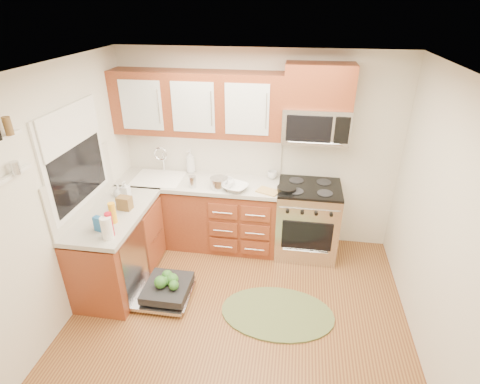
% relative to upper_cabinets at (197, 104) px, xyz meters
% --- Properties ---
extents(floor, '(3.50, 3.50, 0.00)m').
position_rel_upper_cabinets_xyz_m(floor, '(0.73, -1.57, -1.88)').
color(floor, brown).
rests_on(floor, ground).
extents(ceiling, '(3.50, 3.50, 0.00)m').
position_rel_upper_cabinets_xyz_m(ceiling, '(0.73, -1.57, 0.62)').
color(ceiling, white).
rests_on(ceiling, ground).
extents(wall_back, '(3.50, 0.04, 2.50)m').
position_rel_upper_cabinets_xyz_m(wall_back, '(0.73, 0.18, -0.62)').
color(wall_back, beige).
rests_on(wall_back, ground).
extents(wall_left, '(0.04, 3.50, 2.50)m').
position_rel_upper_cabinets_xyz_m(wall_left, '(-1.02, -1.57, -0.62)').
color(wall_left, beige).
rests_on(wall_left, ground).
extents(wall_right, '(0.04, 3.50, 2.50)m').
position_rel_upper_cabinets_xyz_m(wall_right, '(2.48, -1.57, -0.62)').
color(wall_right, beige).
rests_on(wall_right, ground).
extents(base_cabinet_back, '(2.05, 0.60, 0.85)m').
position_rel_upper_cabinets_xyz_m(base_cabinet_back, '(0.00, -0.12, -1.45)').
color(base_cabinet_back, maroon).
rests_on(base_cabinet_back, ground).
extents(base_cabinet_left, '(0.60, 1.25, 0.85)m').
position_rel_upper_cabinets_xyz_m(base_cabinet_left, '(-0.72, -1.05, -1.45)').
color(base_cabinet_left, maroon).
rests_on(base_cabinet_left, ground).
extents(countertop_back, '(2.07, 0.64, 0.05)m').
position_rel_upper_cabinets_xyz_m(countertop_back, '(0.00, -0.14, -0.97)').
color(countertop_back, '#BCB7AC').
rests_on(countertop_back, base_cabinet_back).
extents(countertop_left, '(0.64, 1.27, 0.05)m').
position_rel_upper_cabinets_xyz_m(countertop_left, '(-0.71, -1.05, -0.97)').
color(countertop_left, '#BCB7AC').
rests_on(countertop_left, base_cabinet_left).
extents(backsplash_back, '(2.05, 0.02, 0.57)m').
position_rel_upper_cabinets_xyz_m(backsplash_back, '(0.00, 0.16, -0.67)').
color(backsplash_back, beige).
rests_on(backsplash_back, ground).
extents(backsplash_left, '(0.02, 1.25, 0.57)m').
position_rel_upper_cabinets_xyz_m(backsplash_left, '(-1.01, -1.05, -0.67)').
color(backsplash_left, beige).
rests_on(backsplash_left, ground).
extents(upper_cabinets, '(2.05, 0.35, 0.75)m').
position_rel_upper_cabinets_xyz_m(upper_cabinets, '(0.00, 0.00, 0.00)').
color(upper_cabinets, maroon).
rests_on(upper_cabinets, ground).
extents(cabinet_over_mw, '(0.76, 0.35, 0.47)m').
position_rel_upper_cabinets_xyz_m(cabinet_over_mw, '(1.41, 0.00, 0.26)').
color(cabinet_over_mw, maroon).
rests_on(cabinet_over_mw, ground).
extents(range, '(0.76, 0.64, 0.95)m').
position_rel_upper_cabinets_xyz_m(range, '(1.41, -0.15, -1.40)').
color(range, silver).
rests_on(range, ground).
extents(microwave, '(0.76, 0.38, 0.40)m').
position_rel_upper_cabinets_xyz_m(microwave, '(1.41, -0.02, -0.18)').
color(microwave, silver).
rests_on(microwave, ground).
extents(sink, '(0.62, 0.50, 0.26)m').
position_rel_upper_cabinets_xyz_m(sink, '(-0.52, -0.16, -1.07)').
color(sink, white).
rests_on(sink, ground).
extents(dishwasher, '(0.70, 0.60, 0.20)m').
position_rel_upper_cabinets_xyz_m(dishwasher, '(-0.13, -1.27, -1.77)').
color(dishwasher, silver).
rests_on(dishwasher, ground).
extents(window, '(0.03, 1.05, 1.05)m').
position_rel_upper_cabinets_xyz_m(window, '(-1.01, -1.07, -0.32)').
color(window, white).
rests_on(window, ground).
extents(window_blind, '(0.02, 0.96, 0.40)m').
position_rel_upper_cabinets_xyz_m(window_blind, '(-0.98, -1.07, 0.00)').
color(window_blind, white).
rests_on(window_blind, ground).
extents(shelf_upper, '(0.04, 0.40, 0.03)m').
position_rel_upper_cabinets_xyz_m(shelf_upper, '(-0.99, -1.92, 0.17)').
color(shelf_upper, white).
rests_on(shelf_upper, ground).
extents(shelf_lower, '(0.04, 0.40, 0.03)m').
position_rel_upper_cabinets_xyz_m(shelf_lower, '(-0.99, -1.92, -0.12)').
color(shelf_lower, white).
rests_on(shelf_lower, ground).
extents(rug, '(1.33, 1.00, 0.02)m').
position_rel_upper_cabinets_xyz_m(rug, '(1.13, -1.33, -1.86)').
color(rug, olive).
rests_on(rug, ground).
extents(skillet, '(0.25, 0.25, 0.04)m').
position_rel_upper_cabinets_xyz_m(skillet, '(1.12, -0.28, -0.90)').
color(skillet, black).
rests_on(skillet, range).
extents(stock_pot, '(0.26, 0.26, 0.13)m').
position_rel_upper_cabinets_xyz_m(stock_pot, '(0.31, -0.29, -0.88)').
color(stock_pot, silver).
rests_on(stock_pot, countertop_back).
extents(cutting_board, '(0.30, 0.25, 0.02)m').
position_rel_upper_cabinets_xyz_m(cutting_board, '(0.91, -0.31, -0.94)').
color(cutting_board, '#AA864D').
rests_on(cutting_board, countertop_back).
extents(canister, '(0.11, 0.11, 0.15)m').
position_rel_upper_cabinets_xyz_m(canister, '(-0.02, -0.32, -0.88)').
color(canister, silver).
rests_on(canister, countertop_back).
extents(paper_towel_roll, '(0.14, 0.14, 0.23)m').
position_rel_upper_cabinets_xyz_m(paper_towel_roll, '(-0.53, -1.52, -0.83)').
color(paper_towel_roll, white).
rests_on(paper_towel_roll, countertop_left).
extents(mustard_bottle, '(0.07, 0.07, 0.23)m').
position_rel_upper_cabinets_xyz_m(mustard_bottle, '(-0.61, -1.24, -0.84)').
color(mustard_bottle, '#FDAF1C').
rests_on(mustard_bottle, countertop_left).
extents(red_bottle, '(0.09, 0.09, 0.25)m').
position_rel_upper_cabinets_xyz_m(red_bottle, '(-0.52, -1.47, -0.82)').
color(red_bottle, red).
rests_on(red_bottle, countertop_left).
extents(wooden_box, '(0.16, 0.12, 0.15)m').
position_rel_upper_cabinets_xyz_m(wooden_box, '(-0.61, -0.96, -0.88)').
color(wooden_box, brown).
rests_on(wooden_box, countertop_left).
extents(blue_carton, '(0.11, 0.08, 0.15)m').
position_rel_upper_cabinets_xyz_m(blue_carton, '(-0.68, -1.40, -0.87)').
color(blue_carton, '#215D9D').
rests_on(blue_carton, countertop_left).
extents(bowl_a, '(0.38, 0.38, 0.07)m').
position_rel_upper_cabinets_xyz_m(bowl_a, '(0.52, -0.32, -0.91)').
color(bowl_a, '#999999').
rests_on(bowl_a, countertop_back).
extents(bowl_b, '(0.29, 0.29, 0.08)m').
position_rel_upper_cabinets_xyz_m(bowl_b, '(0.35, -0.24, -0.91)').
color(bowl_b, '#999999').
rests_on(bowl_b, countertop_back).
extents(cup, '(0.13, 0.13, 0.10)m').
position_rel_upper_cabinets_xyz_m(cup, '(0.93, 0.07, -0.90)').
color(cup, '#999999').
rests_on(cup, countertop_back).
extents(soap_bottle_a, '(0.15, 0.15, 0.31)m').
position_rel_upper_cabinets_xyz_m(soap_bottle_a, '(-0.16, 0.10, -0.79)').
color(soap_bottle_a, '#999999').
rests_on(soap_bottle_a, countertop_back).
extents(soap_bottle_b, '(0.10, 0.10, 0.20)m').
position_rel_upper_cabinets_xyz_m(soap_bottle_b, '(-0.72, -0.68, -0.85)').
color(soap_bottle_b, '#999999').
rests_on(soap_bottle_b, countertop_left).
extents(soap_bottle_c, '(0.16, 0.16, 0.15)m').
position_rel_upper_cabinets_xyz_m(soap_bottle_c, '(-0.81, -0.70, -0.87)').
color(soap_bottle_c, '#999999').
rests_on(soap_bottle_c, countertop_left).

